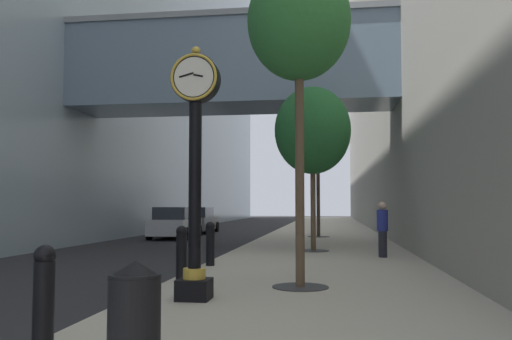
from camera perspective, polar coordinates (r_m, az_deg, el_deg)
ground_plane at (r=28.92m, az=1.08°, el=-7.20°), size 110.00×110.00×0.00m
sidewalk_right at (r=31.71m, az=7.27°, el=-6.74°), size 6.12×80.00×0.14m
street_clock at (r=9.23m, az=-6.53°, el=1.19°), size 0.84×0.55×4.36m
bollard_nearest at (r=6.50m, az=-21.73°, el=-12.30°), size 0.24×0.24×1.16m
bollard_third at (r=11.61m, az=-7.97°, el=-8.63°), size 0.24×0.24×1.16m
bollard_fourth at (r=14.29m, az=-4.91°, el=-7.73°), size 0.24×0.24×1.16m
street_tree_near at (r=11.13m, az=4.61°, el=15.27°), size 2.07×2.07×6.47m
street_tree_mid_near at (r=18.98m, az=6.07°, el=4.18°), size 2.69×2.69×5.78m
street_tree_mid_far at (r=27.31m, az=6.62°, el=3.64°), size 2.38×2.38×6.51m
trash_bin at (r=5.57m, az=-12.87°, el=-14.68°), size 0.53×0.53×1.05m
pedestrian_walking at (r=16.92m, az=13.36°, el=-6.02°), size 0.48×0.48×1.70m
car_grey_near at (r=33.25m, az=-6.22°, el=-5.38°), size 2.06×4.68×1.60m
car_white_mid at (r=28.17m, az=-8.64°, el=-5.64°), size 2.23×4.39×1.63m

